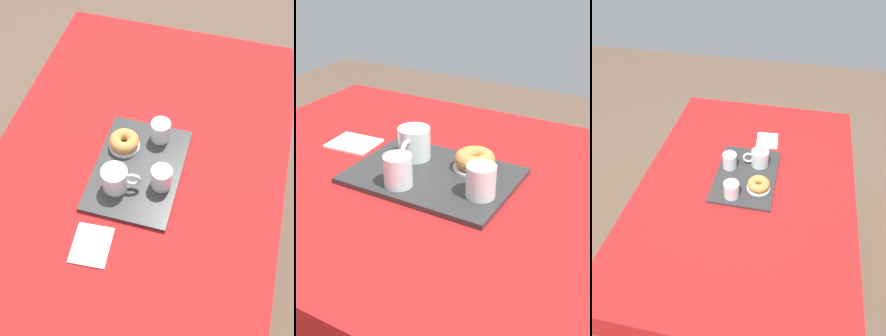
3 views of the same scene
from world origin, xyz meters
The scene contains 9 objects.
ground_plane centered at (0.00, 0.00, 0.00)m, with size 6.00×6.00×0.00m, color brown.
dining_table centered at (0.00, 0.00, 0.64)m, with size 1.49×1.04×0.72m.
serving_tray centered at (0.06, 0.01, 0.73)m, with size 0.42×0.30×0.01m, color #2D2D2D.
tea_mug_left centered at (0.15, -0.04, 0.78)m, with size 0.09×0.13×0.09m.
water_glass_near centered at (-0.10, 0.05, 0.77)m, with size 0.07×0.07×0.08m.
water_glass_far centered at (0.10, 0.11, 0.77)m, with size 0.07×0.07×0.08m.
donut_plate_left centered at (-0.03, -0.06, 0.74)m, with size 0.11×0.11×0.01m, color silver.
sugar_donut_left centered at (-0.03, -0.06, 0.77)m, with size 0.11×0.11×0.04m, color #BC7F3D.
paper_napkin centered at (0.37, -0.05, 0.73)m, with size 0.14×0.12×0.01m, color white.
Camera 3 is at (-1.13, -0.20, 1.88)m, focal length 35.69 mm.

